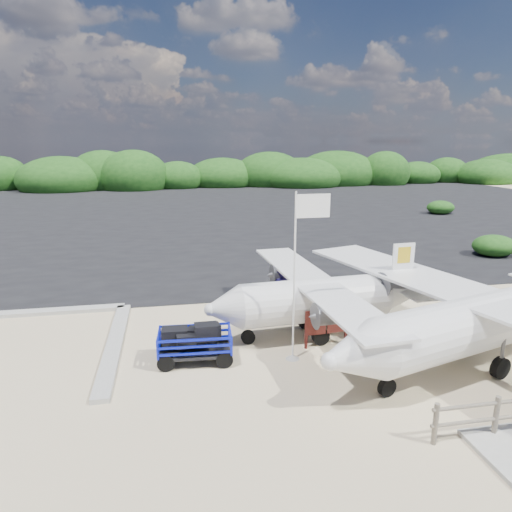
{
  "coord_description": "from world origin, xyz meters",
  "views": [
    {
      "loc": [
        -2.5,
        -12.9,
        6.52
      ],
      "look_at": [
        0.98,
        5.47,
        1.81
      ],
      "focal_mm": 32.0,
      "sensor_mm": 36.0,
      "label": 1
    }
  ],
  "objects_px": {
    "signboard": "(326,346)",
    "aircraft_small": "(45,214)",
    "flagpole": "(293,359)",
    "crew_a": "(281,293)",
    "crew_b": "(312,299)",
    "aircraft_large": "(333,226)",
    "crew_c": "(336,302)",
    "baggage_cart": "(196,362)"
  },
  "relations": [
    {
      "from": "signboard",
      "to": "crew_a",
      "type": "bearing_deg",
      "value": 103.4
    },
    {
      "from": "crew_a",
      "to": "aircraft_small",
      "type": "bearing_deg",
      "value": -73.59
    },
    {
      "from": "baggage_cart",
      "to": "flagpole",
      "type": "relative_size",
      "value": 0.46
    },
    {
      "from": "crew_b",
      "to": "crew_c",
      "type": "distance_m",
      "value": 0.88
    },
    {
      "from": "flagpole",
      "to": "signboard",
      "type": "bearing_deg",
      "value": 27.27
    },
    {
      "from": "baggage_cart",
      "to": "crew_a",
      "type": "bearing_deg",
      "value": 45.03
    },
    {
      "from": "baggage_cart",
      "to": "crew_c",
      "type": "height_order",
      "value": "crew_c"
    },
    {
      "from": "crew_a",
      "to": "aircraft_small",
      "type": "relative_size",
      "value": 0.24
    },
    {
      "from": "crew_c",
      "to": "aircraft_large",
      "type": "bearing_deg",
      "value": -132.09
    },
    {
      "from": "signboard",
      "to": "aircraft_large",
      "type": "bearing_deg",
      "value": 64.87
    },
    {
      "from": "baggage_cart",
      "to": "crew_a",
      "type": "distance_m",
      "value": 4.64
    },
    {
      "from": "flagpole",
      "to": "crew_b",
      "type": "relative_size",
      "value": 2.66
    },
    {
      "from": "crew_a",
      "to": "crew_b",
      "type": "relative_size",
      "value": 1.01
    },
    {
      "from": "crew_c",
      "to": "aircraft_large",
      "type": "xyz_separation_m",
      "value": [
        6.9,
        19.13,
        -0.89
      ]
    },
    {
      "from": "flagpole",
      "to": "signboard",
      "type": "relative_size",
      "value": 3.26
    },
    {
      "from": "flagpole",
      "to": "signboard",
      "type": "distance_m",
      "value": 1.47
    },
    {
      "from": "crew_c",
      "to": "signboard",
      "type": "bearing_deg",
      "value": 37.75
    },
    {
      "from": "crew_c",
      "to": "aircraft_large",
      "type": "distance_m",
      "value": 20.36
    },
    {
      "from": "signboard",
      "to": "baggage_cart",
      "type": "bearing_deg",
      "value": 179.76
    },
    {
      "from": "signboard",
      "to": "crew_c",
      "type": "height_order",
      "value": "crew_c"
    },
    {
      "from": "flagpole",
      "to": "crew_a",
      "type": "height_order",
      "value": "flagpole"
    },
    {
      "from": "baggage_cart",
      "to": "crew_b",
      "type": "relative_size",
      "value": 1.23
    },
    {
      "from": "signboard",
      "to": "aircraft_small",
      "type": "xyz_separation_m",
      "value": [
        -16.3,
        31.79,
        0.0
      ]
    },
    {
      "from": "flagpole",
      "to": "aircraft_small",
      "type": "height_order",
      "value": "flagpole"
    },
    {
      "from": "crew_a",
      "to": "crew_c",
      "type": "distance_m",
      "value": 2.1
    },
    {
      "from": "signboard",
      "to": "aircraft_small",
      "type": "height_order",
      "value": "aircraft_small"
    },
    {
      "from": "flagpole",
      "to": "crew_a",
      "type": "relative_size",
      "value": 2.62
    },
    {
      "from": "crew_a",
      "to": "crew_b",
      "type": "distance_m",
      "value": 1.28
    },
    {
      "from": "flagpole",
      "to": "aircraft_large",
      "type": "xyz_separation_m",
      "value": [
        9.13,
        21.4,
        0.0
      ]
    },
    {
      "from": "signboard",
      "to": "crew_b",
      "type": "distance_m",
      "value": 2.09
    },
    {
      "from": "crew_b",
      "to": "baggage_cart",
      "type": "bearing_deg",
      "value": 42.98
    },
    {
      "from": "signboard",
      "to": "crew_b",
      "type": "height_order",
      "value": "crew_b"
    },
    {
      "from": "aircraft_small",
      "to": "baggage_cart",
      "type": "bearing_deg",
      "value": 106.68
    },
    {
      "from": "baggage_cart",
      "to": "aircraft_large",
      "type": "relative_size",
      "value": 0.17
    },
    {
      "from": "baggage_cart",
      "to": "flagpole",
      "type": "height_order",
      "value": "flagpole"
    },
    {
      "from": "aircraft_small",
      "to": "signboard",
      "type": "bearing_deg",
      "value": 113.28
    },
    {
      "from": "baggage_cart",
      "to": "flagpole",
      "type": "xyz_separation_m",
      "value": [
        2.96,
        -0.36,
        0.0
      ]
    },
    {
      "from": "flagpole",
      "to": "crew_b",
      "type": "bearing_deg",
      "value": 61.06
    },
    {
      "from": "baggage_cart",
      "to": "aircraft_large",
      "type": "height_order",
      "value": "aircraft_large"
    },
    {
      "from": "baggage_cart",
      "to": "crew_c",
      "type": "bearing_deg",
      "value": 23.66
    },
    {
      "from": "crew_a",
      "to": "aircraft_small",
      "type": "xyz_separation_m",
      "value": [
        -15.43,
        29.09,
        -0.98
      ]
    },
    {
      "from": "baggage_cart",
      "to": "aircraft_small",
      "type": "distance_m",
      "value": 34.29
    }
  ]
}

